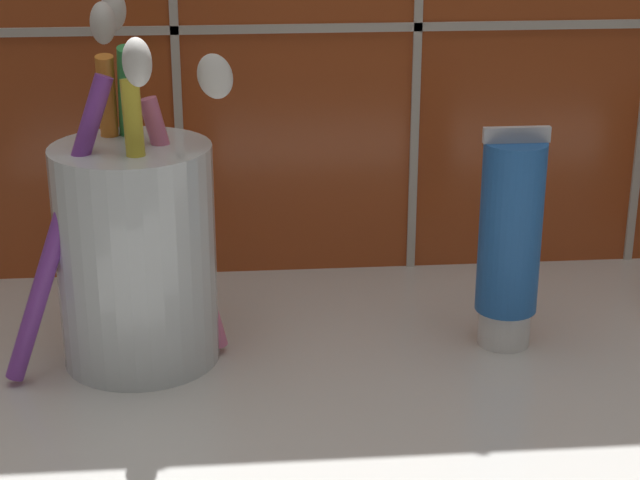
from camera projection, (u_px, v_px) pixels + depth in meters
sink_counter at (447, 438)px, 49.82cm from camera, size 56.22×39.06×2.00cm
toothbrush_cup at (135, 246)px, 53.44cm from camera, size 13.11×11.31×18.25cm
toothpaste_tube at (510, 241)px, 55.02cm from camera, size 3.39×3.23×11.84cm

